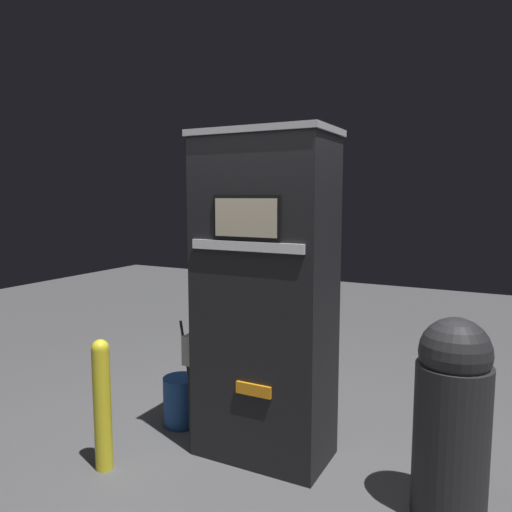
# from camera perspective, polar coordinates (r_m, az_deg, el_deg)

# --- Properties ---
(ground_plane) EXTENTS (14.00, 14.00, 0.00)m
(ground_plane) POSITION_cam_1_polar(r_m,az_deg,el_deg) (3.41, -1.03, -23.31)
(ground_plane) COLOR #4C4C4F
(gas_pump) EXTENTS (0.96, 0.52, 2.12)m
(gas_pump) POSITION_cam_1_polar(r_m,az_deg,el_deg) (3.23, 0.96, -4.78)
(gas_pump) COLOR black
(gas_pump) RESTS_ON ground_plane
(safety_bollard) EXTENTS (0.11, 0.11, 0.84)m
(safety_bollard) POSITION_cam_1_polar(r_m,az_deg,el_deg) (3.38, -17.17, -15.62)
(safety_bollard) COLOR yellow
(safety_bollard) RESTS_ON ground_plane
(trash_bin) EXTENTS (0.39, 0.39, 1.09)m
(trash_bin) POSITION_cam_1_polar(r_m,az_deg,el_deg) (2.97, 21.50, -16.63)
(trash_bin) COLOR #232326
(trash_bin) RESTS_ON ground_plane
(squeegee_bucket) EXTENTS (0.27, 0.27, 0.82)m
(squeegee_bucket) POSITION_cam_1_polar(r_m,az_deg,el_deg) (3.95, -8.51, -16.02)
(squeegee_bucket) COLOR #1E478C
(squeegee_bucket) RESTS_ON ground_plane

